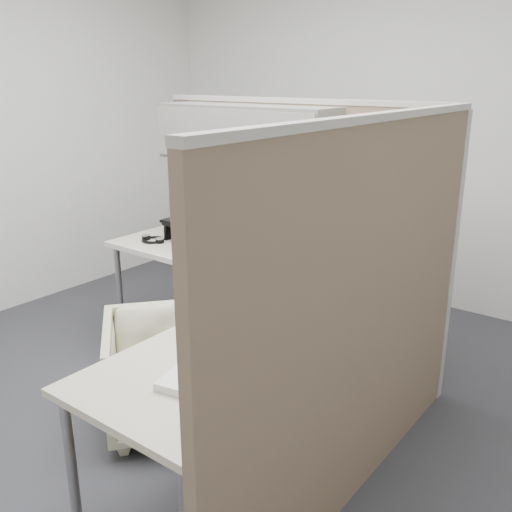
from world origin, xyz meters
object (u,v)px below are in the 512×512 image
Objects in this scene: office_chair at (168,367)px; keyboard at (285,272)px; desk at (245,293)px; monitor_left at (312,213)px.

keyboard is (0.32, 0.59, 0.42)m from office_chair.
desk is 4.43× the size of keyboard.
monitor_left is 0.42m from keyboard.
keyboard is at bearing -91.42° from monitor_left.
desk is 0.27m from keyboard.
monitor_left is (0.03, 0.58, 0.32)m from desk.
desk reaches higher than office_chair.
desk is 0.66m from monitor_left.
keyboard reaches higher than desk.
office_chair is 1.38× the size of monitor_left.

